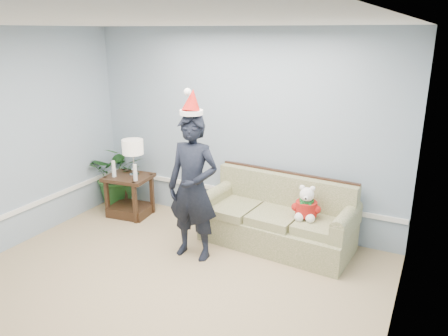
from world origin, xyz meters
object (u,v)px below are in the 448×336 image
at_px(houseplant, 119,174).
at_px(table_lamp, 133,148).
at_px(sofa, 278,221).
at_px(side_table, 130,200).
at_px(teddy_bear, 306,207).
at_px(man, 193,188).

bearing_deg(houseplant, table_lamp, -26.28).
xyz_separation_m(sofa, houseplant, (-2.72, 0.18, 0.17)).
xyz_separation_m(side_table, teddy_bear, (2.67, 0.03, 0.38)).
height_order(sofa, side_table, sofa).
xyz_separation_m(sofa, table_lamp, (-2.20, -0.08, 0.71)).
bearing_deg(table_lamp, houseplant, 153.72).
height_order(sofa, man, man).
relative_size(table_lamp, houseplant, 0.55).
height_order(side_table, table_lamp, table_lamp).
bearing_deg(table_lamp, man, -25.78).
bearing_deg(teddy_bear, sofa, 157.73).
height_order(table_lamp, teddy_bear, table_lamp).
bearing_deg(table_lamp, side_table, -152.31).
bearing_deg(man, sofa, 41.74).
bearing_deg(sofa, table_lamp, -173.59).
height_order(houseplant, teddy_bear, houseplant).
height_order(man, teddy_bear, man).
distance_m(sofa, teddy_bear, 0.50).
relative_size(man, teddy_bear, 4.13).
xyz_separation_m(houseplant, man, (1.92, -0.93, 0.39)).
distance_m(houseplant, teddy_bear, 3.12).
xyz_separation_m(side_table, table_lamp, (0.08, 0.04, 0.79)).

